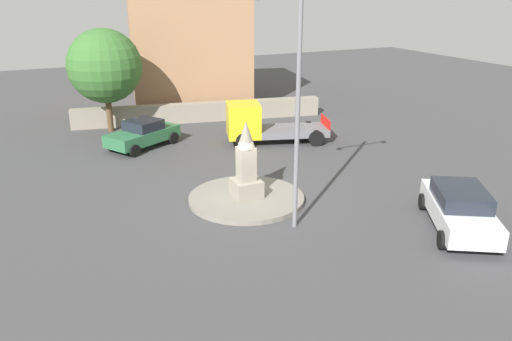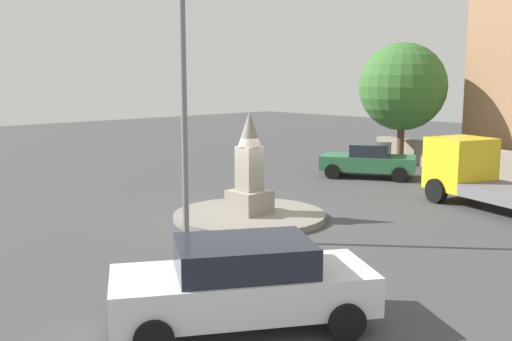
% 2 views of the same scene
% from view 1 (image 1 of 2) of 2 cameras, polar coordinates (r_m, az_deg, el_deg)
% --- Properties ---
extents(ground_plane, '(80.00, 80.00, 0.00)m').
position_cam_1_polar(ground_plane, '(20.56, -1.08, -3.37)').
color(ground_plane, '#424244').
extents(traffic_island, '(4.66, 4.66, 0.19)m').
position_cam_1_polar(traffic_island, '(20.52, -1.09, -3.13)').
color(traffic_island, gray).
rests_on(traffic_island, ground).
extents(monument, '(1.09, 1.09, 3.11)m').
position_cam_1_polar(monument, '(20.03, -1.11, 0.42)').
color(monument, gray).
rests_on(monument, traffic_island).
extents(streetlamp, '(3.21, 0.28, 8.41)m').
position_cam_1_polar(streetlamp, '(16.87, 4.78, 9.27)').
color(streetlamp, slate).
rests_on(streetlamp, ground).
extents(car_green_near_island, '(4.31, 3.47, 1.48)m').
position_cam_1_polar(car_green_near_island, '(27.72, -12.57, 4.06)').
color(car_green_near_island, '#2D6B42').
rests_on(car_green_near_island, ground).
extents(car_white_waiting, '(3.83, 4.76, 1.55)m').
position_cam_1_polar(car_white_waiting, '(19.32, 21.83, -3.91)').
color(car_white_waiting, silver).
rests_on(car_white_waiting, ground).
extents(truck_yellow_far_side, '(5.79, 3.51, 2.23)m').
position_cam_1_polar(truck_yellow_far_side, '(27.74, 0.59, 5.19)').
color(truck_yellow_far_side, yellow).
rests_on(truck_yellow_far_side, ground).
extents(stone_boundary_wall, '(15.47, 3.70, 1.18)m').
position_cam_1_polar(stone_boundary_wall, '(32.58, -6.29, 6.53)').
color(stone_boundary_wall, gray).
rests_on(stone_boundary_wall, ground).
extents(corner_building, '(9.28, 9.76, 9.19)m').
position_cam_1_polar(corner_building, '(37.51, -7.80, 14.47)').
color(corner_building, '#A87A56').
rests_on(corner_building, ground).
extents(tree_near_wall, '(4.21, 4.21, 5.94)m').
position_cam_1_polar(tree_near_wall, '(30.74, -16.62, 11.15)').
color(tree_near_wall, brown).
rests_on(tree_near_wall, ground).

